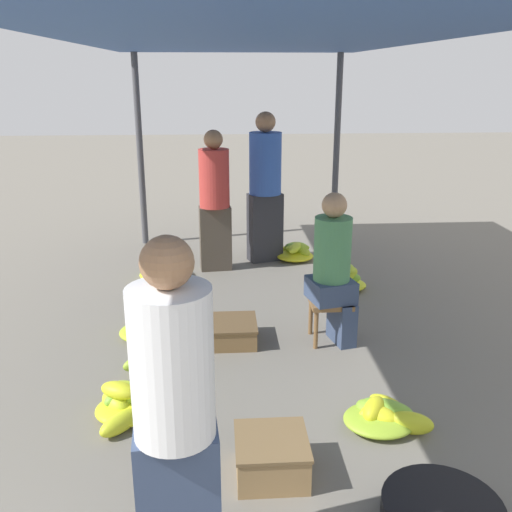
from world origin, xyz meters
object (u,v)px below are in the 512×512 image
Objects in this scene: crate_mid at (271,456)px; shopper_walking_mid at (215,199)px; banana_pile_left_3 at (158,361)px; banana_pile_left_0 at (125,403)px; banana_pile_right_0 at (347,278)px; banana_pile_right_2 at (382,415)px; banana_pile_left_1 at (151,328)px; banana_pile_right_1 at (296,252)px; vendor_seated at (334,267)px; vendor_foreground at (175,415)px; shopper_walking_far at (265,186)px; stool at (330,308)px; crate_near at (231,331)px; banana_pile_left_2 at (164,271)px.

shopper_walking_mid reaches higher than crate_mid.
banana_pile_left_0 is at bearing -106.24° from banana_pile_left_3.
banana_pile_right_2 is (-0.29, -2.38, -0.05)m from banana_pile_right_0.
banana_pile_left_3 reaches higher than banana_pile_left_0.
banana_pile_left_0 reaches higher than banana_pile_left_1.
banana_pile_right_0 is 0.79× the size of banana_pile_right_1.
vendor_seated is 2.53× the size of banana_pile_left_3.
banana_pile_left_0 is 2.90m from banana_pile_right_0.
banana_pile_right_0 is at bearing 83.04° from banana_pile_right_2.
shopper_walking_far reaches higher than vendor_foreground.
banana_pile_left_3 is at bearing -162.93° from stool.
banana_pile_left_1 is at bearing 168.23° from crate_near.
crate_mid is 3.94m from shopper_walking_far.
banana_pile_right_1 is (1.56, 3.19, 0.01)m from banana_pile_left_0.
banana_pile_right_2 is at bearing 41.05° from vendor_foreground.
shopper_walking_far reaches higher than banana_pile_left_3.
banana_pile_left_2 is at bearing 119.85° from banana_pile_right_2.
banana_pile_left_0 is at bearing 144.24° from crate_mid.
stool is 1.77m from crate_mid.
vendor_foreground is 2.54m from vendor_seated.
banana_pile_left_3 reaches higher than banana_pile_left_2.
shopper_walking_far is (-0.48, 3.42, 0.84)m from banana_pile_right_2.
banana_pile_right_2 is (0.12, -1.22, -0.23)m from stool.
banana_pile_right_0 is at bearing -69.29° from banana_pile_right_1.
vendor_seated is 1.64m from banana_pile_left_1.
vendor_foreground is 2.76× the size of banana_pile_left_1.
stool is 2.25m from banana_pile_left_2.
vendor_foreground reaches higher than crate_mid.
vendor_seated is 2.33m from banana_pile_left_2.
banana_pile_left_1 is at bearing 115.53° from crate_mid.
vendor_seated is 2.27× the size of banana_pile_right_2.
shopper_walking_mid is at bearing 87.96° from vendor_foreground.
shopper_walking_mid is at bearing 95.06° from crate_mid.
banana_pile_left_0 is at bearing -101.66° from shopper_walking_mid.
banana_pile_left_0 is 0.37× the size of shopper_walking_far.
vendor_foreground reaches higher than banana_pile_right_0.
banana_pile_left_2 is at bearing 166.00° from banana_pile_right_0.
shopper_walking_far reaches higher than banana_pile_left_1.
vendor_seated is 0.81× the size of shopper_walking_mid.
banana_pile_right_0 is (1.79, 1.58, 0.04)m from banana_pile_left_3.
shopper_walking_far is at bearing 97.98° from banana_pile_right_2.
shopper_walking_mid is (-0.31, 3.55, 0.70)m from crate_mid.
crate_near is (-0.94, 1.25, 0.02)m from banana_pile_right_2.
banana_pile_left_2 is at bearing 96.20° from vendor_foreground.
banana_pile_right_0 is at bearing 69.58° from crate_mid.
vendor_seated reaches higher than banana_pile_left_0.
banana_pile_right_2 is (0.10, -1.22, -0.58)m from vendor_seated.
vendor_seated is at bearing -13.52° from stool.
stool is at bearing 32.56° from banana_pile_left_0.
vendor_foreground is 4.54m from shopper_walking_far.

